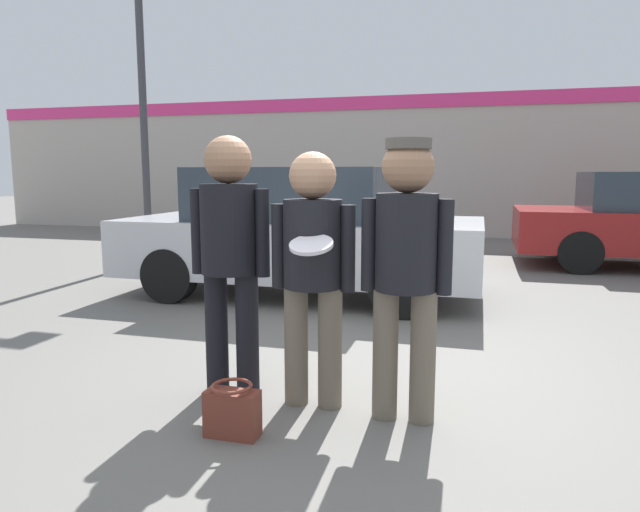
{
  "coord_description": "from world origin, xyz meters",
  "views": [
    {
      "loc": [
        0.85,
        -3.54,
        1.45
      ],
      "look_at": [
        -0.13,
        -0.08,
        0.93
      ],
      "focal_mm": 32.0,
      "sensor_mm": 36.0,
      "label": 1
    }
  ],
  "objects_px": {
    "parked_car_near": "(300,232)",
    "person_right": "(406,255)",
    "person_middle_with_frisbee": "(313,259)",
    "street_lamp": "(159,61)",
    "handbag": "(232,411)",
    "person_left": "(230,242)"
  },
  "relations": [
    {
      "from": "person_middle_with_frisbee",
      "to": "person_right",
      "type": "bearing_deg",
      "value": -5.97
    },
    {
      "from": "person_middle_with_frisbee",
      "to": "parked_car_near",
      "type": "bearing_deg",
      "value": 109.07
    },
    {
      "from": "handbag",
      "to": "parked_car_near",
      "type": "bearing_deg",
      "value": 102.02
    },
    {
      "from": "person_left",
      "to": "person_right",
      "type": "xyz_separation_m",
      "value": [
        1.15,
        -0.12,
        -0.03
      ]
    },
    {
      "from": "parked_car_near",
      "to": "person_right",
      "type": "bearing_deg",
      "value": -62.71
    },
    {
      "from": "person_left",
      "to": "person_middle_with_frisbee",
      "type": "height_order",
      "value": "person_left"
    },
    {
      "from": "person_middle_with_frisbee",
      "to": "person_left",
      "type": "bearing_deg",
      "value": 174.14
    },
    {
      "from": "person_right",
      "to": "parked_car_near",
      "type": "distance_m",
      "value": 3.67
    },
    {
      "from": "person_left",
      "to": "handbag",
      "type": "bearing_deg",
      "value": -65.91
    },
    {
      "from": "parked_car_near",
      "to": "handbag",
      "type": "bearing_deg",
      "value": -77.98
    },
    {
      "from": "person_left",
      "to": "person_right",
      "type": "bearing_deg",
      "value": -5.91
    },
    {
      "from": "person_left",
      "to": "parked_car_near",
      "type": "xyz_separation_m",
      "value": [
        -0.53,
        3.13,
        -0.26
      ]
    },
    {
      "from": "person_middle_with_frisbee",
      "to": "street_lamp",
      "type": "height_order",
      "value": "street_lamp"
    },
    {
      "from": "person_left",
      "to": "handbag",
      "type": "height_order",
      "value": "person_left"
    },
    {
      "from": "person_middle_with_frisbee",
      "to": "street_lamp",
      "type": "distance_m",
      "value": 6.68
    },
    {
      "from": "person_right",
      "to": "handbag",
      "type": "height_order",
      "value": "person_right"
    },
    {
      "from": "person_right",
      "to": "street_lamp",
      "type": "distance_m",
      "value": 7.06
    },
    {
      "from": "person_right",
      "to": "handbag",
      "type": "distance_m",
      "value": 1.31
    },
    {
      "from": "person_left",
      "to": "person_middle_with_frisbee",
      "type": "distance_m",
      "value": 0.58
    },
    {
      "from": "handbag",
      "to": "person_middle_with_frisbee",
      "type": "bearing_deg",
      "value": 60.14
    },
    {
      "from": "parked_car_near",
      "to": "handbag",
      "type": "relative_size",
      "value": 13.97
    },
    {
      "from": "street_lamp",
      "to": "handbag",
      "type": "xyz_separation_m",
      "value": [
        3.63,
        -5.44,
        -3.04
      ]
    }
  ]
}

